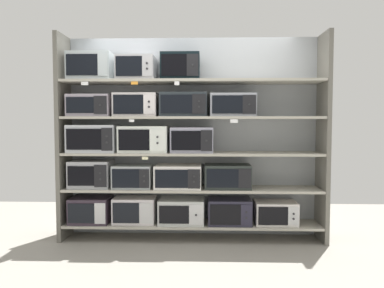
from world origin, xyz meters
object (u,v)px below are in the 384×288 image
(microwave_12, at_px, (91,106))
(microwave_11, at_px, (192,140))
(microwave_8, at_px, (227,176))
(microwave_14, at_px, (184,105))
(microwave_4, at_px, (275,212))
(microwave_7, at_px, (178,176))
(microwave_16, at_px, (91,67))
(microwave_1, at_px, (135,210))
(microwave_10, at_px, (144,139))
(microwave_17, at_px, (137,69))
(microwave_13, at_px, (136,105))
(microwave_18, at_px, (180,67))
(microwave_3, at_px, (229,211))
(microwave_0, at_px, (91,209))
(microwave_5, at_px, (91,174))
(microwave_9, at_px, (94,139))
(microwave_2, at_px, (182,211))
(microwave_15, at_px, (232,105))
(microwave_6, at_px, (133,176))

(microwave_12, bearing_deg, microwave_11, -0.01)
(microwave_8, height_order, microwave_14, microwave_14)
(microwave_4, bearing_deg, microwave_7, 179.99)
(microwave_8, relative_size, microwave_16, 1.07)
(microwave_1, height_order, microwave_10, microwave_10)
(microwave_7, bearing_deg, microwave_17, -179.98)
(microwave_10, distance_m, microwave_13, 0.42)
(microwave_7, bearing_deg, microwave_18, -0.13)
(microwave_3, relative_size, microwave_16, 1.00)
(microwave_1, height_order, microwave_3, microwave_1)
(microwave_0, bearing_deg, microwave_5, 0.93)
(microwave_0, height_order, microwave_17, microwave_17)
(microwave_13, distance_m, microwave_17, 0.43)
(microwave_9, bearing_deg, microwave_1, -0.01)
(microwave_5, distance_m, microwave_8, 1.65)
(microwave_3, xyz_separation_m, microwave_10, (-1.03, 0.00, 0.87))
(microwave_1, xyz_separation_m, microwave_2, (0.57, 0.00, -0.01))
(microwave_4, bearing_deg, microwave_11, 179.99)
(microwave_15, relative_size, microwave_16, 1.04)
(microwave_13, bearing_deg, microwave_11, 0.02)
(microwave_10, xyz_separation_m, microwave_11, (0.57, 0.00, -0.01))
(microwave_2, xyz_separation_m, microwave_5, (-1.10, -0.00, 0.45))
(microwave_13, bearing_deg, microwave_14, 0.02)
(microwave_2, bearing_deg, microwave_0, -179.99)
(microwave_5, bearing_deg, microwave_8, -0.01)
(microwave_9, xyz_separation_m, microwave_11, (1.18, -0.00, -0.01))
(microwave_11, xyz_separation_m, microwave_18, (-0.14, -0.00, 0.87))
(microwave_11, bearing_deg, microwave_8, -0.00)
(microwave_3, relative_size, microwave_11, 1.02)
(microwave_0, xyz_separation_m, microwave_6, (0.52, -0.00, 0.41))
(microwave_13, bearing_deg, microwave_18, 0.01)
(microwave_3, bearing_deg, microwave_18, 179.99)
(microwave_11, bearing_deg, microwave_9, 180.00)
(microwave_3, relative_size, microwave_8, 0.94)
(microwave_14, distance_m, microwave_16, 1.20)
(microwave_5, height_order, microwave_10, microwave_10)
(microwave_11, bearing_deg, microwave_14, -179.98)
(microwave_10, relative_size, microwave_14, 1.05)
(microwave_5, xyz_separation_m, microwave_6, (0.51, -0.00, -0.03))
(microwave_2, bearing_deg, microwave_13, -179.95)
(microwave_15, bearing_deg, microwave_12, 179.99)
(microwave_0, height_order, microwave_1, same)
(microwave_17, bearing_deg, microwave_3, 0.00)
(microwave_13, bearing_deg, microwave_0, 179.97)
(microwave_13, xyz_separation_m, microwave_14, (0.57, 0.00, 0.00))
(microwave_2, distance_m, microwave_17, 1.79)
(microwave_2, bearing_deg, microwave_17, -179.95)
(microwave_1, bearing_deg, microwave_13, -0.37)
(microwave_9, bearing_deg, microwave_4, -0.01)
(microwave_6, xyz_separation_m, microwave_8, (1.14, 0.00, 0.00))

